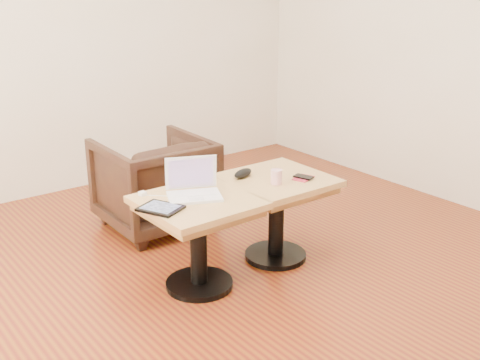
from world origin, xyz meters
TOP-DOWN VIEW (x-y plane):
  - room_shell at (0.00, 0.00)m, footprint 4.52×4.52m
  - side_table_left at (-0.11, 0.20)m, footprint 0.60×0.60m
  - side_table_right at (0.49, 0.21)m, footprint 0.60×0.60m
  - laptop at (-0.09, 0.26)m, footprint 0.36×0.33m
  - tablet at (-0.35, 0.19)m, footprint 0.24×0.27m
  - charging_adapter at (-0.32, 0.43)m, footprint 0.04×0.04m
  - glasses_case at (0.33, 0.34)m, footprint 0.17×0.11m
  - striped_cup at (0.41, 0.12)m, footprint 0.09×0.09m
  - earbuds_tangle at (0.55, 0.27)m, footprint 0.06×0.04m
  - phone_on_sleeve at (0.60, 0.10)m, footprint 0.15×0.13m
  - armchair at (0.13, 1.11)m, footprint 0.72×0.74m

SIDE VIEW (x-z plane):
  - armchair at x=0.13m, z-range 0.00..0.66m
  - side_table_left at x=-0.11m, z-range 0.14..0.68m
  - side_table_right at x=0.49m, z-range 0.14..0.68m
  - earbuds_tangle at x=0.55m, z-range 0.54..0.56m
  - phone_on_sleeve at x=0.60m, z-range 0.54..0.56m
  - tablet at x=-0.35m, z-range 0.54..0.56m
  - charging_adapter at x=-0.32m, z-range 0.54..0.57m
  - glasses_case at x=0.33m, z-range 0.54..0.59m
  - laptop at x=-0.09m, z-range 0.48..0.69m
  - striped_cup at x=0.41m, z-range 0.54..0.63m
  - room_shell at x=0.00m, z-range 0.00..2.71m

